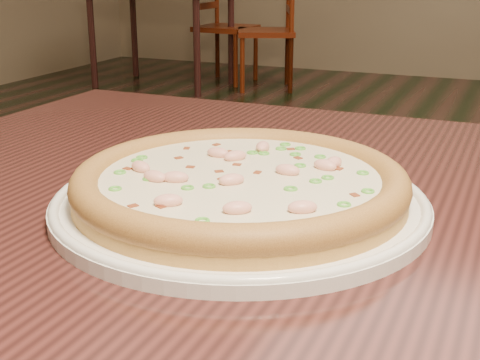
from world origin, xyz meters
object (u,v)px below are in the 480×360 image
at_px(pizza, 240,183).
at_px(chair_a, 220,27).
at_px(chair_b, 273,31).
at_px(bg_table_left, 161,1).
at_px(hero_table, 372,304).
at_px(plate, 240,202).

bearing_deg(pizza, chair_a, 115.31).
bearing_deg(chair_a, chair_b, -15.07).
relative_size(bg_table_left, chair_a, 1.05).
bearing_deg(hero_table, pizza, -157.37).
relative_size(pizza, chair_b, 0.33).
xyz_separation_m(hero_table, pizza, (-0.12, -0.05, 0.13)).
distance_m(hero_table, plate, 0.17).
height_order(bg_table_left, chair_b, chair_b).
distance_m(bg_table_left, chair_b, 0.89).
bearing_deg(bg_table_left, chair_b, 15.06).
relative_size(pizza, bg_table_left, 0.31).
bearing_deg(plate, chair_b, 110.26).
height_order(plate, chair_a, chair_a).
relative_size(plate, bg_table_left, 0.35).
bearing_deg(plate, bg_table_left, 120.72).
relative_size(chair_a, chair_b, 1.00).
relative_size(hero_table, chair_b, 1.26).
height_order(plate, chair_b, chair_b).
distance_m(pizza, chair_b, 4.59).
height_order(pizza, chair_b, chair_b).
height_order(pizza, bg_table_left, pizza).
bearing_deg(bg_table_left, pizza, -59.28).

